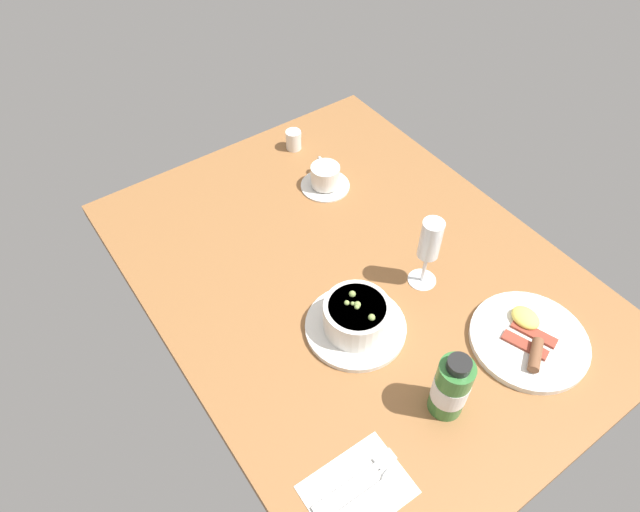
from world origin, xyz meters
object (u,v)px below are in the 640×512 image
cutlery_setting (360,488)px  coffee_cup (325,178)px  wine_glass (430,243)px  breakfast_plate (529,339)px  creamer_jug (294,140)px  porridge_bowl (356,318)px  sauce_bottle_green (451,387)px

cutlery_setting → coffee_cup: bearing=148.8°
wine_glass → breakfast_plate: (23.83, 6.61, -10.87)cm
coffee_cup → creamer_jug: bearing=172.9°
porridge_bowl → cutlery_setting: size_ratio=1.19×
creamer_jug → sauce_bottle_green: (78.76, -19.29, 4.29)cm
sauce_bottle_green → porridge_bowl: bearing=-172.6°
creamer_jug → wine_glass: wine_glass is taller
porridge_bowl → cutlery_setting: (25.40, -18.65, -3.40)cm
sauce_bottle_green → breakfast_plate: bearing=91.3°
porridge_bowl → creamer_jug: 60.33cm
creamer_jug → sauce_bottle_green: 81.20cm
porridge_bowl → coffee_cup: (-38.61, 20.09, -0.84)cm
cutlery_setting → breakfast_plate: size_ratio=0.74×
porridge_bowl → wine_glass: size_ratio=1.16×
porridge_bowl → sauce_bottle_green: bearing=7.4°
sauce_bottle_green → cutlery_setting: bearing=-82.9°
coffee_cup → sauce_bottle_green: sauce_bottle_green is taller
coffee_cup → sauce_bottle_green: bearing=-15.6°
cutlery_setting → porridge_bowl: bearing=143.7°
cutlery_setting → creamer_jug: bearing=153.3°
cutlery_setting → wine_glass: wine_glass is taller
porridge_bowl → breakfast_plate: size_ratio=0.88×
cutlery_setting → breakfast_plate: bearing=94.1°
coffee_cup → sauce_bottle_green: size_ratio=0.80×
porridge_bowl → sauce_bottle_green: (22.70, 2.96, 3.38)cm
breakfast_plate → creamer_jug: bearing=-177.2°
cutlery_setting → wine_glass: 48.14cm
porridge_bowl → breakfast_plate: (22.19, 26.09, -2.72)cm
coffee_cup → porridge_bowl: bearing=-27.5°
porridge_bowl → sauce_bottle_green: sauce_bottle_green is taller
creamer_jug → breakfast_plate: 78.37cm
creamer_jug → wine_glass: (54.43, -2.78, 9.05)cm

